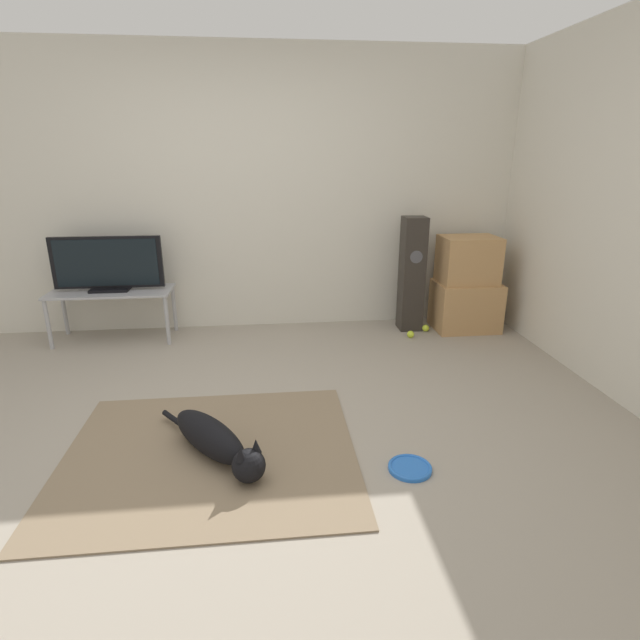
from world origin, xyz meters
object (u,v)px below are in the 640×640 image
(floor_speaker, at_px, (412,274))
(tv, at_px, (107,264))
(cardboard_box_upper, at_px, (468,260))
(dog, at_px, (216,441))
(tv_stand, at_px, (112,296))
(cardboard_box_lower, at_px, (465,306))
(tennis_ball_by_boxes, at_px, (426,328))
(frisbee, at_px, (410,468))
(tennis_ball_near_speaker, at_px, (411,334))
(tennis_ball_loose_on_carpet, at_px, (412,325))

(floor_speaker, bearing_deg, tv, 179.95)
(cardboard_box_upper, xyz_separation_m, floor_speaker, (-0.52, 0.05, -0.14))
(dog, distance_m, floor_speaker, 2.67)
(dog, height_order, cardboard_box_upper, cardboard_box_upper)
(cardboard_box_upper, relative_size, tv_stand, 0.49)
(cardboard_box_lower, relative_size, floor_speaker, 0.55)
(cardboard_box_lower, xyz_separation_m, tennis_ball_by_boxes, (-0.40, -0.05, -0.20))
(cardboard_box_upper, xyz_separation_m, tv, (-3.28, 0.05, 0.02))
(frisbee, distance_m, tennis_ball_by_boxes, 2.27)
(tv, height_order, tennis_ball_by_boxes, tv)
(floor_speaker, bearing_deg, tennis_ball_near_speaker, -102.34)
(cardboard_box_upper, height_order, tv, tv)
(floor_speaker, relative_size, tv, 1.14)
(frisbee, bearing_deg, cardboard_box_upper, 62.42)
(dog, bearing_deg, tennis_ball_loose_on_carpet, 49.86)
(tennis_ball_near_speaker, bearing_deg, tennis_ball_by_boxes, 38.29)
(frisbee, distance_m, tv_stand, 3.12)
(frisbee, distance_m, cardboard_box_upper, 2.57)
(dog, relative_size, cardboard_box_lower, 1.34)
(dog, relative_size, cardboard_box_upper, 1.53)
(tv_stand, bearing_deg, tennis_ball_by_boxes, -2.14)
(cardboard_box_upper, bearing_deg, tv, 179.15)
(tennis_ball_near_speaker, relative_size, tennis_ball_loose_on_carpet, 1.00)
(tennis_ball_by_boxes, bearing_deg, tv, 177.81)
(tv_stand, xyz_separation_m, tv, (0.00, 0.00, 0.29))
(dog, distance_m, tennis_ball_loose_on_carpet, 2.65)
(tv, height_order, tennis_ball_loose_on_carpet, tv)
(tv_stand, bearing_deg, tv, 90.00)
(cardboard_box_lower, height_order, tennis_ball_by_boxes, cardboard_box_lower)
(tv_stand, bearing_deg, floor_speaker, 0.01)
(dog, xyz_separation_m, tennis_ball_by_boxes, (1.81, 1.93, -0.08))
(frisbee, relative_size, floor_speaker, 0.22)
(frisbee, bearing_deg, tv_stand, 133.44)
(frisbee, relative_size, cardboard_box_lower, 0.40)
(dog, relative_size, tennis_ball_by_boxes, 12.09)
(dog, distance_m, tennis_ball_by_boxes, 2.64)
(dog, xyz_separation_m, frisbee, (1.05, -0.22, -0.10))
(cardboard_box_upper, bearing_deg, tv_stand, 179.19)
(dog, distance_m, frisbee, 1.07)
(tennis_ball_by_boxes, bearing_deg, tennis_ball_near_speaker, -141.71)
(tennis_ball_near_speaker, bearing_deg, tv_stand, 174.52)
(tv, xyz_separation_m, tennis_ball_loose_on_carpet, (2.79, -0.01, -0.67))
(tv, bearing_deg, tv_stand, -90.00)
(cardboard_box_upper, distance_m, tennis_ball_loose_on_carpet, 0.81)
(frisbee, height_order, tennis_ball_by_boxes, tennis_ball_by_boxes)
(frisbee, height_order, tennis_ball_loose_on_carpet, tennis_ball_loose_on_carpet)
(dog, bearing_deg, floor_speaker, 50.49)
(dog, height_order, tennis_ball_by_boxes, dog)
(dog, relative_size, tennis_ball_near_speaker, 12.09)
(cardboard_box_upper, bearing_deg, tennis_ball_near_speaker, -159.77)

